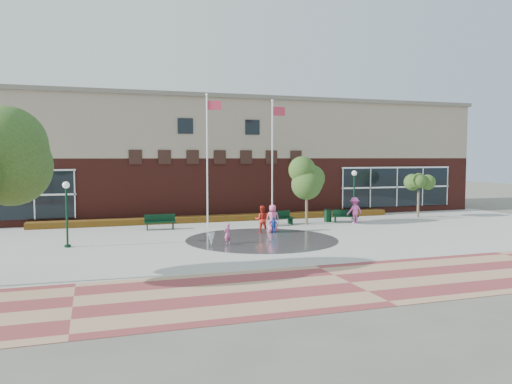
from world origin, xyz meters
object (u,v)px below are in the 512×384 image
object	(u,v)px
child_splash	(228,234)
flagpole_left	(208,153)
trash_can	(328,216)
bench_left	(160,225)
flagpole_right	(273,155)

from	to	relation	value
child_splash	flagpole_left	bearing A→B (deg)	-115.88
flagpole_left	child_splash	world-z (taller)	flagpole_left
trash_can	bench_left	bearing A→B (deg)	-179.21
flagpole_left	child_splash	bearing A→B (deg)	-81.21
flagpole_left	flagpole_right	size ratio (longest dim) A/B	1.03
flagpole_right	child_splash	size ratio (longest dim) A/B	7.55
flagpole_left	bench_left	xyz separation A→B (m)	(-3.13, -0.08, -4.51)
flagpole_left	flagpole_right	bearing A→B (deg)	13.27
flagpole_right	child_splash	bearing A→B (deg)	-134.48
trash_can	child_splash	bearing A→B (deg)	-144.17
bench_left	child_splash	world-z (taller)	child_splash
flagpole_right	flagpole_left	bearing A→B (deg)	173.22
flagpole_left	bench_left	size ratio (longest dim) A/B	4.44
flagpole_right	trash_can	bearing A→B (deg)	-7.07
child_splash	bench_left	bearing A→B (deg)	-89.19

